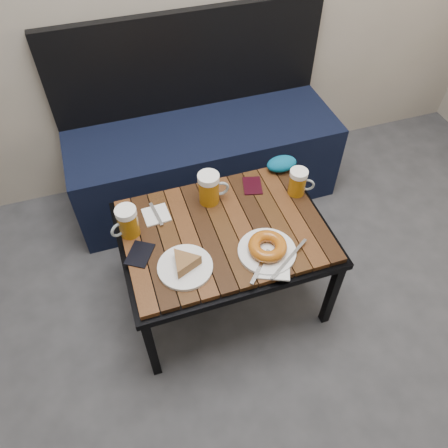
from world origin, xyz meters
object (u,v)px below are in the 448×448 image
object	(u,v)px
passport_navy	(140,254)
passport_burgundy	(252,186)
knit_pouch	(282,164)
beer_mug_centre	(210,188)
beer_mug_right	(298,182)
bench	(203,153)
plate_pie	(185,264)
beer_mug_left	(127,222)
plate_bagel	(267,249)
cafe_table	(224,236)

from	to	relation	value
passport_navy	passport_burgundy	distance (m)	0.58
knit_pouch	beer_mug_centre	bearing A→B (deg)	-166.06
beer_mug_centre	beer_mug_right	size ratio (longest dim) A/B	1.18
passport_burgundy	knit_pouch	distance (m)	0.18
beer_mug_right	passport_burgundy	xyz separation A→B (m)	(-0.17, 0.10, -0.06)
beer_mug_centre	beer_mug_right	world-z (taller)	beer_mug_centre
beer_mug_centre	passport_burgundy	world-z (taller)	beer_mug_centre
bench	plate_pie	world-z (taller)	bench
beer_mug_left	knit_pouch	distance (m)	0.74
plate_pie	passport_navy	xyz separation A→B (m)	(-0.15, 0.12, -0.02)
beer_mug_right	passport_burgundy	distance (m)	0.20
beer_mug_left	plate_bagel	bearing A→B (deg)	127.06
bench	passport_burgundy	world-z (taller)	bench
passport_navy	knit_pouch	xyz separation A→B (m)	(0.71, 0.28, 0.03)
cafe_table	plate_pie	world-z (taller)	plate_pie
cafe_table	beer_mug_right	xyz separation A→B (m)	(0.36, 0.10, 0.11)
bench	beer_mug_right	xyz separation A→B (m)	(0.25, -0.61, 0.26)
beer_mug_centre	passport_burgundy	bearing A→B (deg)	11.83
passport_navy	beer_mug_right	bearing A→B (deg)	41.86
cafe_table	plate_pie	bearing A→B (deg)	-144.89
cafe_table	passport_navy	bearing A→B (deg)	-176.13
bench	passport_burgundy	size ratio (longest dim) A/B	12.67
beer_mug_right	knit_pouch	size ratio (longest dim) A/B	0.87
plate_bagel	knit_pouch	bearing A→B (deg)	60.45
beer_mug_left	beer_mug_right	xyz separation A→B (m)	(0.72, 0.00, -0.01)
beer_mug_centre	cafe_table	bearing A→B (deg)	-83.00
beer_mug_right	passport_navy	distance (m)	0.72
bench	knit_pouch	bearing A→B (deg)	-61.32
plate_pie	knit_pouch	distance (m)	0.69
beer_mug_right	bench	bearing A→B (deg)	137.08
bench	passport_burgundy	xyz separation A→B (m)	(0.08, -0.52, 0.20)
cafe_table	passport_navy	world-z (taller)	passport_navy
knit_pouch	cafe_table	bearing A→B (deg)	-144.16
bench	beer_mug_centre	size ratio (longest dim) A/B	9.69
bench	plate_pie	distance (m)	0.93
beer_mug_right	passport_navy	xyz separation A→B (m)	(-0.71, -0.12, -0.06)
beer_mug_right	passport_burgundy	world-z (taller)	beer_mug_right
cafe_table	beer_mug_centre	xyz separation A→B (m)	(-0.01, 0.17, 0.12)
passport_navy	knit_pouch	world-z (taller)	knit_pouch
bench	beer_mug_right	size ratio (longest dim) A/B	11.44
bench	beer_mug_centre	xyz separation A→B (m)	(-0.12, -0.54, 0.27)
beer_mug_left	passport_burgundy	world-z (taller)	beer_mug_left
beer_mug_centre	passport_burgundy	xyz separation A→B (m)	(0.20, 0.03, -0.07)
cafe_table	plate_bagel	distance (m)	0.22
passport_navy	beer_mug_left	bearing A→B (deg)	129.85
plate_bagel	passport_burgundy	xyz separation A→B (m)	(0.08, 0.36, -0.02)
passport_burgundy	plate_bagel	bearing A→B (deg)	-87.84
beer_mug_left	beer_mug_right	bearing A→B (deg)	155.88
passport_navy	knit_pouch	distance (m)	0.76
beer_mug_left	plate_pie	bearing A→B (deg)	100.76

